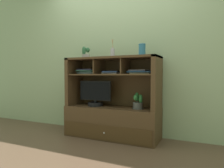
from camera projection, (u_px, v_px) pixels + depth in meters
floor_plane at (112, 138)px, 3.12m from camera, size 6.00×6.00×0.02m
back_wall at (119, 45)px, 3.31m from camera, size 6.00×0.02×2.80m
media_console at (112, 112)px, 3.11m from camera, size 1.40×0.51×1.19m
tv_monitor at (95, 95)px, 3.19m from camera, size 0.53×0.23×0.38m
potted_orchid at (138, 102)px, 2.91m from camera, size 0.16×0.16×0.23m
magazine_stack_left at (113, 73)px, 3.11m from camera, size 0.28×0.28×0.04m
magazine_stack_centre at (89, 71)px, 3.30m from camera, size 0.37×0.32×0.08m
magazine_stack_right at (141, 72)px, 2.96m from camera, size 0.35×0.33×0.06m
diffuser_bottle at (113, 53)px, 3.09m from camera, size 0.06×0.06×0.27m
potted_succulent at (86, 54)px, 3.26m from camera, size 0.14×0.14×0.18m
ceramic_vase at (142, 50)px, 2.89m from camera, size 0.10×0.10×0.17m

